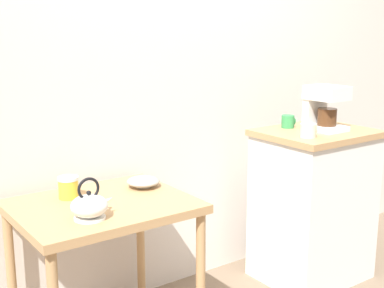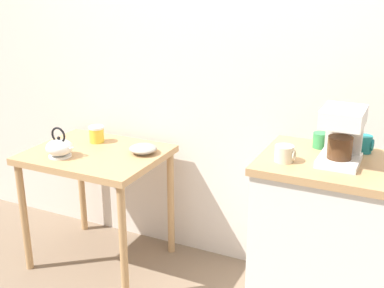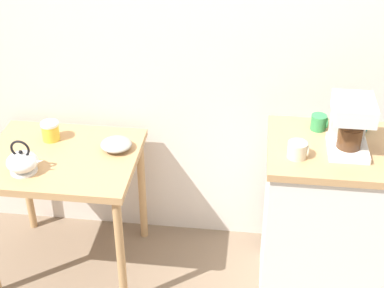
{
  "view_description": "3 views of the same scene",
  "coord_description": "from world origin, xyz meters",
  "px_view_note": "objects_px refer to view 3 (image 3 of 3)",
  "views": [
    {
      "loc": [
        -1.59,
        -2.06,
        1.52
      ],
      "look_at": [
        -0.11,
        0.0,
        0.95
      ],
      "focal_mm": 49.48,
      "sensor_mm": 36.0,
      "label": 1
    },
    {
      "loc": [
        1.11,
        -2.22,
        1.74
      ],
      "look_at": [
        0.08,
        -0.06,
        0.91
      ],
      "focal_mm": 46.41,
      "sensor_mm": 36.0,
      "label": 2
    },
    {
      "loc": [
        0.37,
        -2.36,
        2.37
      ],
      "look_at": [
        0.09,
        -0.02,
        0.89
      ],
      "focal_mm": 54.32,
      "sensor_mm": 36.0,
      "label": 3
    }
  ],
  "objects_px": {
    "teakettle": "(23,162)",
    "mug_dark_teal": "(362,122)",
    "coffee_maker": "(351,122)",
    "mug_small_cream": "(298,150)",
    "bowl_stoneware": "(116,144)",
    "mug_tall_green": "(319,122)",
    "canister_enamel": "(50,131)"
  },
  "relations": [
    {
      "from": "bowl_stoneware",
      "to": "mug_dark_teal",
      "type": "relative_size",
      "value": 1.94
    },
    {
      "from": "mug_dark_teal",
      "to": "mug_tall_green",
      "type": "relative_size",
      "value": 1.02
    },
    {
      "from": "teakettle",
      "to": "mug_small_cream",
      "type": "relative_size",
      "value": 1.99
    },
    {
      "from": "teakettle",
      "to": "mug_tall_green",
      "type": "relative_size",
      "value": 2.3
    },
    {
      "from": "teakettle",
      "to": "mug_small_cream",
      "type": "height_order",
      "value": "mug_small_cream"
    },
    {
      "from": "bowl_stoneware",
      "to": "teakettle",
      "type": "xyz_separation_m",
      "value": [
        -0.4,
        -0.25,
        0.03
      ]
    },
    {
      "from": "teakettle",
      "to": "coffee_maker",
      "type": "xyz_separation_m",
      "value": [
        1.54,
        0.11,
        0.27
      ]
    },
    {
      "from": "canister_enamel",
      "to": "mug_tall_green",
      "type": "distance_m",
      "value": 1.4
    },
    {
      "from": "mug_small_cream",
      "to": "mug_tall_green",
      "type": "relative_size",
      "value": 1.15
    },
    {
      "from": "teakettle",
      "to": "mug_tall_green",
      "type": "height_order",
      "value": "mug_tall_green"
    },
    {
      "from": "bowl_stoneware",
      "to": "coffee_maker",
      "type": "bearing_deg",
      "value": -7.34
    },
    {
      "from": "canister_enamel",
      "to": "mug_tall_green",
      "type": "height_order",
      "value": "mug_tall_green"
    },
    {
      "from": "teakettle",
      "to": "canister_enamel",
      "type": "bearing_deg",
      "value": 83.62
    },
    {
      "from": "teakettle",
      "to": "mug_dark_teal",
      "type": "xyz_separation_m",
      "value": [
        1.62,
        0.29,
        0.17
      ]
    },
    {
      "from": "canister_enamel",
      "to": "mug_dark_teal",
      "type": "distance_m",
      "value": 1.6
    },
    {
      "from": "canister_enamel",
      "to": "mug_small_cream",
      "type": "xyz_separation_m",
      "value": [
        1.27,
        -0.3,
        0.17
      ]
    },
    {
      "from": "coffee_maker",
      "to": "mug_dark_teal",
      "type": "distance_m",
      "value": 0.22
    },
    {
      "from": "bowl_stoneware",
      "to": "mug_dark_teal",
      "type": "distance_m",
      "value": 1.24
    },
    {
      "from": "mug_small_cream",
      "to": "canister_enamel",
      "type": "bearing_deg",
      "value": 166.67
    },
    {
      "from": "coffee_maker",
      "to": "canister_enamel",
      "type": "bearing_deg",
      "value": 172.43
    },
    {
      "from": "canister_enamel",
      "to": "teakettle",
      "type": "bearing_deg",
      "value": -96.38
    },
    {
      "from": "teakettle",
      "to": "coffee_maker",
      "type": "distance_m",
      "value": 1.57
    },
    {
      "from": "coffee_maker",
      "to": "mug_dark_teal",
      "type": "height_order",
      "value": "coffee_maker"
    },
    {
      "from": "teakettle",
      "to": "coffee_maker",
      "type": "bearing_deg",
      "value": 3.99
    },
    {
      "from": "mug_small_cream",
      "to": "teakettle",
      "type": "bearing_deg",
      "value": -179.76
    },
    {
      "from": "canister_enamel",
      "to": "mug_tall_green",
      "type": "relative_size",
      "value": 1.24
    },
    {
      "from": "mug_tall_green",
      "to": "coffee_maker",
      "type": "bearing_deg",
      "value": -53.37
    },
    {
      "from": "bowl_stoneware",
      "to": "canister_enamel",
      "type": "height_order",
      "value": "canister_enamel"
    },
    {
      "from": "mug_dark_teal",
      "to": "mug_tall_green",
      "type": "distance_m",
      "value": 0.21
    },
    {
      "from": "coffee_maker",
      "to": "mug_small_cream",
      "type": "height_order",
      "value": "coffee_maker"
    },
    {
      "from": "mug_tall_green",
      "to": "teakettle",
      "type": "bearing_deg",
      "value": -169.3
    },
    {
      "from": "coffee_maker",
      "to": "mug_small_cream",
      "type": "bearing_deg",
      "value": -156.18
    }
  ]
}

